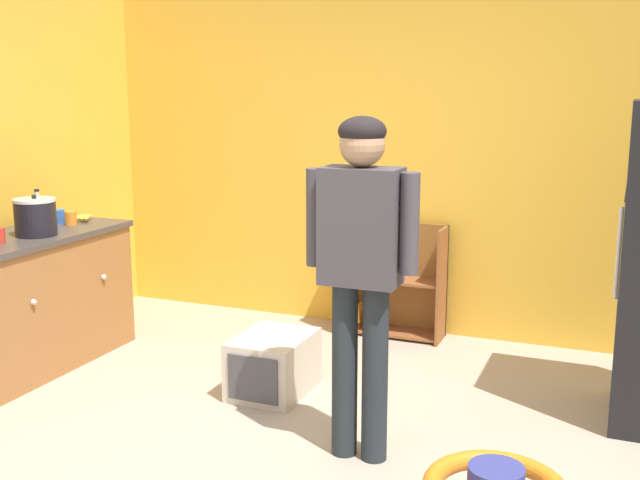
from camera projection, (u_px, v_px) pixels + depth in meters
ground_plane at (298, 463)px, 3.85m from camera, size 12.00×12.00×0.00m
back_wall at (424, 155)px, 5.69m from camera, size 5.20×0.06×2.70m
bookshelf at (387, 285)px, 5.81m from camera, size 0.80×0.28×0.85m
standing_person at (361, 255)px, 3.72m from camera, size 0.57×0.23×1.72m
pet_carrier at (273, 364)px, 4.70m from camera, size 0.42×0.55×0.36m
crock_pot at (35, 217)px, 4.96m from camera, size 0.27×0.27×0.27m
banana_bunch at (85, 217)px, 5.51m from camera, size 0.15×0.16×0.04m
clear_bottle at (38, 210)px, 5.39m from camera, size 0.07×0.07×0.25m
orange_cup at (71, 218)px, 5.35m from camera, size 0.08×0.08×0.09m
blue_cup at (59, 216)px, 5.43m from camera, size 0.08×0.08×0.09m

